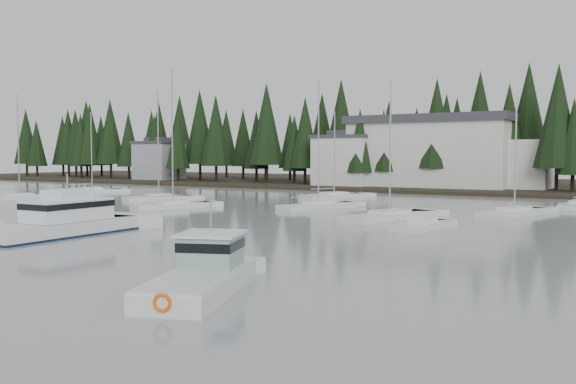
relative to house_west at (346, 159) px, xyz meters
name	(u,v)px	position (x,y,z in m)	size (l,w,h in m)	color
far_shore_land	(488,186)	(18.00, 18.00, -4.65)	(240.00, 54.00, 1.00)	black
conifer_treeline	(470,189)	(18.00, 7.00, -4.65)	(200.00, 22.00, 20.00)	black
house_west	(346,159)	(0.00, 0.00, 0.00)	(9.54, 7.42, 8.75)	silver
house_far_west	(159,159)	(-42.00, 2.00, -0.25)	(8.48, 7.42, 8.25)	#999EA0
harbor_inn	(444,152)	(15.04, 3.34, 1.12)	(29.50, 11.50, 10.90)	silver
cabin_cruiser_center	(64,225)	(10.63, -63.64, -3.94)	(3.83, 11.25, 4.79)	silver
lobster_boat_teal	(202,279)	(29.86, -72.54, -4.14)	(5.35, 8.23, 4.32)	silver
sailboat_3	(92,192)	(-25.18, -29.69, -4.59)	(6.37, 8.38, 11.93)	silver
sailboat_4	(173,207)	(1.93, -43.06, -4.56)	(5.76, 8.58, 14.69)	silver
sailboat_6	(514,215)	(33.32, -33.11, -4.60)	(4.84, 9.93, 11.06)	silver
sailboat_7	(334,198)	(9.26, -21.68, -4.60)	(5.84, 9.68, 11.29)	silver
sailboat_8	(318,208)	(14.84, -35.86, -4.58)	(5.32, 9.40, 13.31)	silver
sailboat_9	(390,218)	(25.08, -41.96, -4.60)	(5.42, 10.52, 12.11)	silver
sailboat_10	(20,199)	(-21.67, -43.87, -4.57)	(4.22, 8.84, 13.07)	silver
sailboat_11	(159,200)	(-6.81, -35.78, -4.58)	(6.36, 8.45, 13.58)	silver
runabout_0	(65,204)	(-9.78, -46.90, -4.52)	(3.77, 5.50, 1.42)	silver
runabout_1	(423,227)	(29.93, -47.39, -4.52)	(3.03, 6.19, 1.42)	silver
mooring_buoy_dark	(200,274)	(27.32, -69.63, -4.65)	(0.38, 0.38, 0.38)	black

